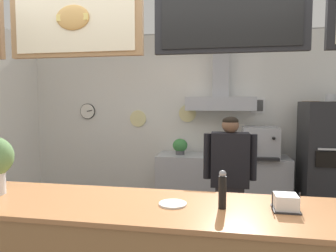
{
  "coord_description": "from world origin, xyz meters",
  "views": [
    {
      "loc": [
        0.56,
        -2.49,
        1.68
      ],
      "look_at": [
        -0.02,
        0.68,
        1.43
      ],
      "focal_mm": 33.45,
      "sensor_mm": 36.0,
      "label": 1
    }
  ],
  "objects_px": {
    "espresso_machine": "(260,142)",
    "condiment_plate": "(173,204)",
    "shop_worker": "(229,184)",
    "potted_sage": "(218,146)",
    "pizza_oven": "(328,165)",
    "pepper_grinder": "(222,190)",
    "potted_thyme": "(180,146)",
    "napkin_holder": "(286,203)"
  },
  "relations": [
    {
      "from": "espresso_machine",
      "to": "condiment_plate",
      "type": "relative_size",
      "value": 2.94
    },
    {
      "from": "shop_worker",
      "to": "potted_sage",
      "type": "distance_m",
      "value": 1.28
    },
    {
      "from": "pizza_oven",
      "to": "pepper_grinder",
      "type": "distance_m",
      "value": 2.84
    },
    {
      "from": "potted_thyme",
      "to": "pepper_grinder",
      "type": "bearing_deg",
      "value": -76.23
    },
    {
      "from": "potted_thyme",
      "to": "potted_sage",
      "type": "height_order",
      "value": "potted_thyme"
    },
    {
      "from": "potted_thyme",
      "to": "potted_sage",
      "type": "bearing_deg",
      "value": 0.1
    },
    {
      "from": "shop_worker",
      "to": "potted_sage",
      "type": "bearing_deg",
      "value": -84.35
    },
    {
      "from": "pizza_oven",
      "to": "condiment_plate",
      "type": "relative_size",
      "value": 9.82
    },
    {
      "from": "shop_worker",
      "to": "potted_thyme",
      "type": "height_order",
      "value": "shop_worker"
    },
    {
      "from": "shop_worker",
      "to": "pepper_grinder",
      "type": "distance_m",
      "value": 1.39
    },
    {
      "from": "espresso_machine",
      "to": "potted_sage",
      "type": "distance_m",
      "value": 0.59
    },
    {
      "from": "espresso_machine",
      "to": "napkin_holder",
      "type": "distance_m",
      "value": 2.56
    },
    {
      "from": "potted_thyme",
      "to": "pepper_grinder",
      "type": "height_order",
      "value": "pepper_grinder"
    },
    {
      "from": "shop_worker",
      "to": "potted_thyme",
      "type": "distance_m",
      "value": 1.45
    },
    {
      "from": "potted_thyme",
      "to": "napkin_holder",
      "type": "distance_m",
      "value": 2.76
    },
    {
      "from": "espresso_machine",
      "to": "pepper_grinder",
      "type": "relative_size",
      "value": 2.2
    },
    {
      "from": "pepper_grinder",
      "to": "napkin_holder",
      "type": "xyz_separation_m",
      "value": [
        0.38,
        0.04,
        -0.07
      ]
    },
    {
      "from": "shop_worker",
      "to": "potted_sage",
      "type": "height_order",
      "value": "shop_worker"
    },
    {
      "from": "potted_thyme",
      "to": "espresso_machine",
      "type": "bearing_deg",
      "value": -0.17
    },
    {
      "from": "potted_sage",
      "to": "pepper_grinder",
      "type": "distance_m",
      "value": 2.6
    },
    {
      "from": "potted_thyme",
      "to": "napkin_holder",
      "type": "relative_size",
      "value": 1.41
    },
    {
      "from": "espresso_machine",
      "to": "potted_thyme",
      "type": "height_order",
      "value": "espresso_machine"
    },
    {
      "from": "pizza_oven",
      "to": "pepper_grinder",
      "type": "height_order",
      "value": "pizza_oven"
    },
    {
      "from": "potted_sage",
      "to": "napkin_holder",
      "type": "distance_m",
      "value": 2.6
    },
    {
      "from": "pizza_oven",
      "to": "potted_sage",
      "type": "bearing_deg",
      "value": 174.8
    },
    {
      "from": "shop_worker",
      "to": "napkin_holder",
      "type": "distance_m",
      "value": 1.37
    },
    {
      "from": "espresso_machine",
      "to": "condiment_plate",
      "type": "height_order",
      "value": "espresso_machine"
    },
    {
      "from": "pepper_grinder",
      "to": "shop_worker",
      "type": "bearing_deg",
      "value": 87.19
    },
    {
      "from": "pizza_oven",
      "to": "potted_thyme",
      "type": "bearing_deg",
      "value": 176.27
    },
    {
      "from": "potted_sage",
      "to": "napkin_holder",
      "type": "xyz_separation_m",
      "value": [
        0.46,
        -2.56,
        0.02
      ]
    },
    {
      "from": "pepper_grinder",
      "to": "espresso_machine",
      "type": "bearing_deg",
      "value": 79.0
    },
    {
      "from": "pepper_grinder",
      "to": "condiment_plate",
      "type": "distance_m",
      "value": 0.34
    },
    {
      "from": "shop_worker",
      "to": "potted_thyme",
      "type": "relative_size",
      "value": 6.49
    },
    {
      "from": "condiment_plate",
      "to": "pepper_grinder",
      "type": "bearing_deg",
      "value": -2.49
    },
    {
      "from": "pepper_grinder",
      "to": "napkin_holder",
      "type": "relative_size",
      "value": 1.45
    },
    {
      "from": "pizza_oven",
      "to": "espresso_machine",
      "type": "height_order",
      "value": "pizza_oven"
    },
    {
      "from": "potted_sage",
      "to": "napkin_holder",
      "type": "height_order",
      "value": "potted_sage"
    },
    {
      "from": "pepper_grinder",
      "to": "condiment_plate",
      "type": "relative_size",
      "value": 1.34
    },
    {
      "from": "potted_sage",
      "to": "condiment_plate",
      "type": "xyz_separation_m",
      "value": [
        -0.24,
        -2.58,
        -0.02
      ]
    },
    {
      "from": "pizza_oven",
      "to": "espresso_machine",
      "type": "bearing_deg",
      "value": 171.62
    },
    {
      "from": "pepper_grinder",
      "to": "condiment_plate",
      "type": "height_order",
      "value": "pepper_grinder"
    },
    {
      "from": "pizza_oven",
      "to": "potted_thyme",
      "type": "relative_size",
      "value": 7.57
    }
  ]
}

